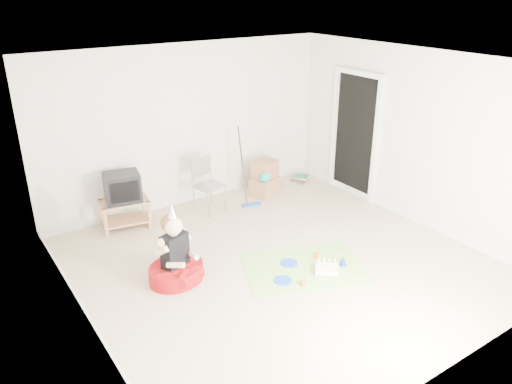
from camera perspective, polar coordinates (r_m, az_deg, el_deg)
ground at (r=6.71m, az=2.66°, el=-8.02°), size 5.00×5.00×0.00m
doorway_recess at (r=8.65m, az=11.28°, el=6.25°), size 0.02×0.90×2.05m
tv_stand at (r=7.75m, az=-14.73°, el=-2.14°), size 0.76×0.55×0.44m
crt_tv at (r=7.59m, az=-15.03°, el=0.54°), size 0.58×0.51×0.43m
folding_chair at (r=7.98m, az=-5.37°, el=0.72°), size 0.48×0.47×0.91m
cardboard_boxes at (r=8.65m, az=1.01°, el=1.53°), size 0.57×0.52×0.60m
floor_mop at (r=8.19m, az=-0.50°, el=0.05°), size 0.34×0.42×1.29m
book_pile at (r=9.34m, az=5.06°, el=1.60°), size 0.31×0.34×0.13m
seated_woman at (r=6.31m, az=-9.16°, el=-8.08°), size 0.91×0.91×1.04m
party_mat at (r=6.61m, az=5.43°, el=-8.58°), size 1.83×1.60×0.01m
birthday_cake at (r=6.53m, az=8.08°, el=-8.78°), size 0.38×0.37×0.14m
blue_plate_near at (r=6.67m, az=3.78°, el=-8.11°), size 0.31×0.31×0.01m
blue_plate_far at (r=6.32m, az=3.11°, el=-10.05°), size 0.28×0.28×0.01m
orange_cup_near at (r=6.81m, az=6.99°, el=-7.24°), size 0.09×0.09×0.08m
orange_cup_far at (r=6.23m, az=5.41°, el=-10.32°), size 0.09×0.09×0.07m
blue_party_hat at (r=6.69m, az=9.92°, el=-7.73°), size 0.13×0.13×0.14m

